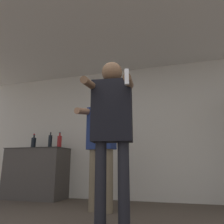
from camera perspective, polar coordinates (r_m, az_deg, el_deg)
name	(u,v)px	position (r m, az deg, el deg)	size (l,w,h in m)	color
wall_back	(140,131)	(4.26, 7.36, -4.87)	(7.00, 0.06, 2.55)	beige
ceiling_slab	(123,29)	(3.44, 2.84, 20.76)	(7.00, 3.25, 0.05)	silver
counter	(36,173)	(4.67, -19.13, -14.83)	(1.19, 0.60, 0.96)	#47423D
bottle_short_whiskey	(59,141)	(4.40, -13.56, -7.45)	(0.09, 0.09, 0.30)	maroon
bottle_brown_liquor	(50,141)	(4.50, -15.86, -7.37)	(0.07, 0.07, 0.31)	black
bottle_dark_rum	(34,143)	(4.71, -19.82, -7.53)	(0.09, 0.09, 0.30)	black
person_woman_foreground	(112,122)	(2.22, -0.03, -2.63)	(0.50, 0.55, 1.71)	black
person_man_side	(101,141)	(3.25, -2.91, -7.52)	(0.54, 0.56, 1.71)	#75664C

